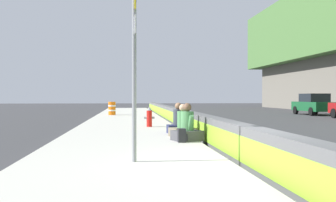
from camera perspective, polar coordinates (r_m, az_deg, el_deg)
ground_plane at (r=8.31m, az=12.71°, el=-9.63°), size 160.00×160.00×0.00m
sidewalk_strip at (r=7.89m, az=-6.16°, el=-9.65°), size 80.00×4.40×0.14m
jersey_barrier at (r=8.24m, az=12.69°, el=-6.72°), size 76.00×0.45×0.85m
route_sign_post at (r=8.41m, az=-4.71°, el=5.63°), size 0.44×0.09×3.60m
fire_hydrant at (r=18.02m, az=-2.63°, el=-2.19°), size 0.26×0.46×0.88m
seated_person_foreground at (r=12.39m, az=2.71°, el=-3.91°), size 0.92×1.00×1.14m
seated_person_middle at (r=13.64m, az=2.08°, el=-3.56°), size 0.87×0.95×1.09m
seated_person_rear at (r=14.90m, az=1.46°, el=-3.17°), size 0.71×0.82×1.12m
backpack at (r=11.96m, az=1.97°, el=-4.85°), size 0.32×0.28×0.40m
construction_barrel at (r=29.74m, az=-7.83°, el=-1.02°), size 0.54×0.54×0.95m
parked_car_midline at (r=34.61m, az=19.69°, el=-0.42°), size 4.52×1.99×1.71m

